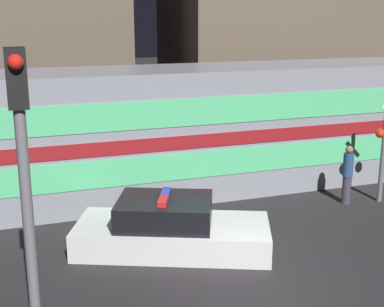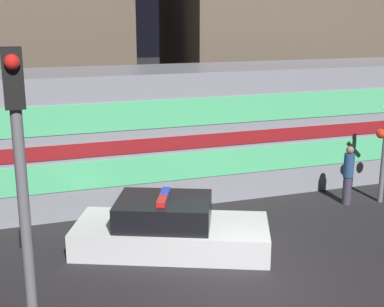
{
  "view_description": "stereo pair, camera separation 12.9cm",
  "coord_description": "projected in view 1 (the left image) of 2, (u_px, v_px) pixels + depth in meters",
  "views": [
    {
      "loc": [
        -4.46,
        -9.03,
        5.46
      ],
      "look_at": [
        0.33,
        4.38,
        1.75
      ],
      "focal_mm": 50.0,
      "sensor_mm": 36.0,
      "label": 1
    },
    {
      "loc": [
        -4.34,
        -9.07,
        5.46
      ],
      "look_at": [
        0.33,
        4.38,
        1.75
      ],
      "focal_mm": 50.0,
      "sensor_mm": 36.0,
      "label": 2
    }
  ],
  "objects": [
    {
      "name": "building_center",
      "position": [
        287.0,
        29.0,
        24.52
      ],
      "size": [
        10.84,
        5.69,
        9.65
      ],
      "color": "brown",
      "rests_on": "ground_plane"
    },
    {
      "name": "traffic_light_corner",
      "position": [
        24.0,
        173.0,
        8.18
      ],
      "size": [
        0.3,
        0.46,
        5.01
      ],
      "color": "slate",
      "rests_on": "ground_plane"
    },
    {
      "name": "ground_plane",
      "position": [
        248.0,
        287.0,
        11.05
      ],
      "size": [
        120.0,
        120.0,
        0.0
      ],
      "primitive_type": "plane",
      "color": "#262326"
    },
    {
      "name": "pedestrian",
      "position": [
        347.0,
        174.0,
        15.71
      ],
      "size": [
        0.3,
        0.3,
        1.77
      ],
      "color": "#3F384C",
      "rests_on": "ground_plane"
    },
    {
      "name": "police_car",
      "position": [
        170.0,
        229.0,
        12.72
      ],
      "size": [
        4.96,
        3.58,
        1.38
      ],
      "rotation": [
        0.0,
        0.0,
        -0.41
      ],
      "color": "silver",
      "rests_on": "ground_plane"
    },
    {
      "name": "train",
      "position": [
        207.0,
        129.0,
        16.93
      ],
      "size": [
        15.36,
        3.05,
        3.9
      ],
      "color": "gray",
      "rests_on": "ground_plane"
    }
  ]
}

